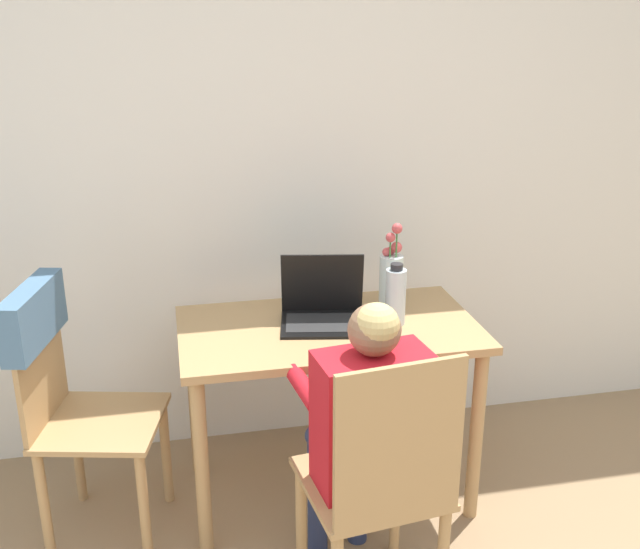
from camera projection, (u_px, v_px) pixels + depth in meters
name	position (u px, v px, depth m)	size (l,w,h in m)	color
wall_back	(264.00, 156.00, 3.00)	(6.40, 0.05, 2.50)	white
dining_table	(329.00, 352.00, 2.77)	(1.09, 0.61, 0.72)	tan
chair_occupied	(380.00, 487.00, 2.21)	(0.45, 0.45, 0.94)	tan
chair_spare	(62.00, 374.00, 2.55)	(0.51, 0.48, 0.95)	tan
person_seated	(365.00, 418.00, 2.26)	(0.39, 0.46, 1.04)	red
laptop	(323.00, 307.00, 2.75)	(0.34, 0.30, 0.25)	black
flower_vase	(391.00, 277.00, 2.84)	(0.09, 0.09, 0.35)	silver
water_bottle	(396.00, 296.00, 2.71)	(0.07, 0.07, 0.23)	silver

